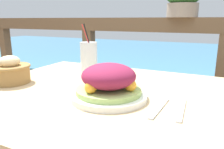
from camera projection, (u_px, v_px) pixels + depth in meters
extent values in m
cube|color=tan|center=(96.00, 95.00, 0.87)|extent=(0.99, 0.86, 0.04)
cube|color=tan|center=(68.00, 122.00, 1.47)|extent=(0.06, 0.06, 0.72)
cube|color=brown|center=(148.00, 25.00, 1.41)|extent=(2.80, 0.08, 0.09)
cube|color=brown|center=(10.00, 78.00, 2.11)|extent=(0.07, 0.07, 0.95)
cube|color=brown|center=(90.00, 91.00, 1.73)|extent=(0.07, 0.07, 0.95)
cube|color=brown|center=(217.00, 112.00, 1.35)|extent=(0.07, 0.07, 0.95)
cube|color=teal|center=(188.00, 67.00, 3.78)|extent=(12.00, 4.00, 0.45)
cylinder|color=white|center=(109.00, 96.00, 0.77)|extent=(0.27, 0.27, 0.02)
cylinder|color=#A8C66B|center=(109.00, 90.00, 0.77)|extent=(0.23, 0.23, 0.02)
ellipsoid|color=maroon|center=(109.00, 76.00, 0.75)|extent=(0.19, 0.19, 0.09)
sphere|color=#F9A328|center=(131.00, 85.00, 0.73)|extent=(0.04, 0.04, 0.04)
sphere|color=#F9A328|center=(106.00, 77.00, 0.84)|extent=(0.04, 0.04, 0.04)
sphere|color=#F9A328|center=(91.00, 87.00, 0.70)|extent=(0.04, 0.04, 0.04)
cylinder|color=silver|center=(89.00, 57.00, 1.14)|extent=(0.09, 0.09, 0.16)
cylinder|color=black|center=(90.00, 45.00, 1.12)|extent=(0.04, 0.06, 0.21)
cylinder|color=red|center=(89.00, 45.00, 1.11)|extent=(0.05, 0.06, 0.21)
cylinder|color=olive|center=(11.00, 74.00, 0.95)|extent=(0.16, 0.16, 0.08)
torus|color=olive|center=(10.00, 66.00, 0.94)|extent=(0.17, 0.17, 0.01)
ellipsoid|color=beige|center=(9.00, 62.00, 0.94)|extent=(0.09, 0.09, 0.05)
cylinder|color=gray|center=(182.00, 10.00, 1.30)|extent=(0.18, 0.18, 0.08)
cube|color=silver|center=(159.00, 108.00, 0.68)|extent=(0.02, 0.18, 0.00)
cube|color=silver|center=(181.00, 110.00, 0.67)|extent=(0.03, 0.18, 0.00)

